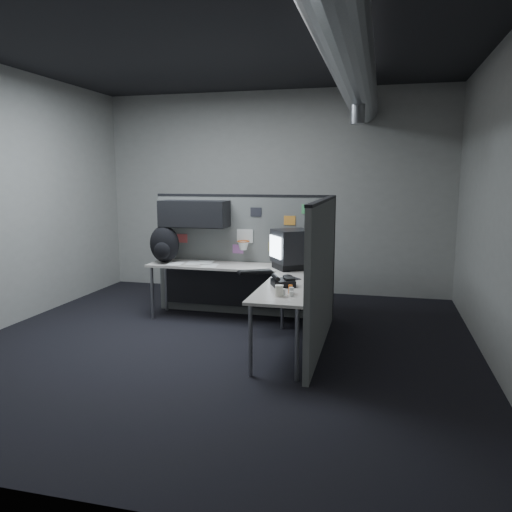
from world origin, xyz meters
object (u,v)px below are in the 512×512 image
(desk, at_px, (248,279))
(backpack, at_px, (164,245))
(monitor, at_px, (292,249))
(keyboard, at_px, (255,272))
(phone, at_px, (282,282))

(desk, xyz_separation_m, backpack, (-1.23, 0.26, 0.36))
(desk, bearing_deg, monitor, 23.32)
(monitor, xyz_separation_m, backpack, (-1.73, 0.04, -0.01))
(monitor, bearing_deg, keyboard, -122.75)
(monitor, distance_m, backpack, 1.73)
(monitor, relative_size, backpack, 1.21)
(keyboard, bearing_deg, phone, -38.03)
(keyboard, relative_size, backpack, 0.88)
(desk, relative_size, backpack, 4.70)
(backpack, bearing_deg, desk, -4.77)
(monitor, bearing_deg, desk, -146.06)
(keyboard, bearing_deg, desk, 142.07)
(desk, distance_m, monitor, 0.66)
(desk, xyz_separation_m, monitor, (0.50, 0.22, 0.37))
(keyboard, distance_m, phone, 0.75)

